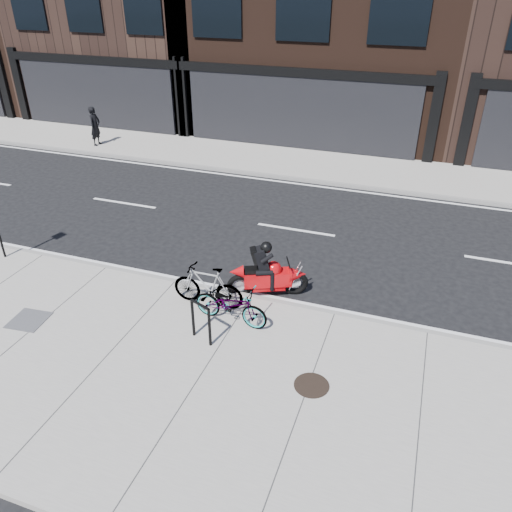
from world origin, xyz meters
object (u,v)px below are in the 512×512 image
at_px(bicycle_front, 231,304).
at_px(manhole_cover, 312,385).
at_px(pedestrian, 95,126).
at_px(utility_grate, 29,320).
at_px(motorcycle, 271,274).
at_px(bike_rack, 201,319).
at_px(bicycle_rear, 208,286).

relative_size(bicycle_front, manhole_cover, 2.58).
bearing_deg(pedestrian, utility_grate, -153.46).
bearing_deg(manhole_cover, utility_grate, -178.77).
bearing_deg(utility_grate, motorcycle, 31.97).
height_order(bike_rack, pedestrian, pedestrian).
bearing_deg(bike_rack, bicycle_rear, 108.05).
bearing_deg(bicycle_front, pedestrian, 51.10).
bearing_deg(motorcycle, manhole_cover, -83.18).
distance_m(motorcycle, utility_grate, 5.51).
distance_m(bike_rack, motorcycle, 2.37).
xyz_separation_m(pedestrian, utility_grate, (6.14, -11.38, -0.82)).
bearing_deg(bicycle_rear, manhole_cover, 57.94).
relative_size(motorcycle, manhole_cover, 2.78).
distance_m(bicycle_front, manhole_cover, 2.55).
height_order(bike_rack, bicycle_front, bike_rack).
bearing_deg(utility_grate, bicycle_front, 19.09).
xyz_separation_m(bicycle_rear, motorcycle, (1.17, 1.04, -0.04)).
distance_m(bicycle_rear, manhole_cover, 3.38).
distance_m(bike_rack, manhole_cover, 2.58).
xyz_separation_m(bike_rack, utility_grate, (-3.88, -0.67, -0.54)).
bearing_deg(bicycle_rear, bicycle_front, 59.64).
height_order(bicycle_rear, manhole_cover, bicycle_rear).
xyz_separation_m(bicycle_rear, pedestrian, (-9.63, 9.51, 0.32)).
relative_size(bicycle_front, utility_grate, 2.27).
xyz_separation_m(bike_rack, bicycle_rear, (-0.39, 1.20, -0.04)).
height_order(pedestrian, utility_grate, pedestrian).
relative_size(motorcycle, utility_grate, 2.45).
bearing_deg(bicycle_front, bike_rack, 162.04).
distance_m(bike_rack, bicycle_rear, 1.27).
bearing_deg(utility_grate, bike_rack, 9.75).
relative_size(pedestrian, manhole_cover, 2.50).
relative_size(manhole_cover, utility_grate, 0.88).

